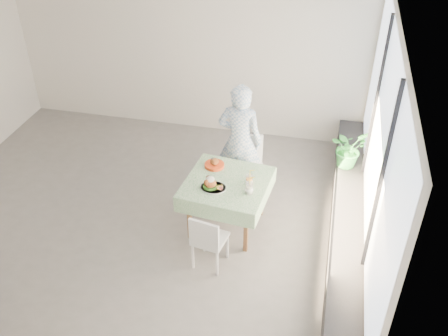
% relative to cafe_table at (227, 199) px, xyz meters
% --- Properties ---
extents(floor, '(6.00, 6.00, 0.00)m').
position_rel_cafe_table_xyz_m(floor, '(-1.23, 0.00, -0.46)').
color(floor, slate).
rests_on(floor, ground).
extents(ceiling, '(6.00, 6.00, 0.00)m').
position_rel_cafe_table_xyz_m(ceiling, '(-1.23, 0.00, 2.34)').
color(ceiling, white).
rests_on(ceiling, ground).
extents(wall_back, '(6.00, 0.02, 2.80)m').
position_rel_cafe_table_xyz_m(wall_back, '(-1.23, 2.50, 0.94)').
color(wall_back, silver).
rests_on(wall_back, ground).
extents(wall_front, '(6.00, 0.02, 2.80)m').
position_rel_cafe_table_xyz_m(wall_front, '(-1.23, -2.50, 0.94)').
color(wall_front, silver).
rests_on(wall_front, ground).
extents(wall_right, '(0.02, 5.00, 2.80)m').
position_rel_cafe_table_xyz_m(wall_right, '(1.77, 0.00, 0.94)').
color(wall_right, silver).
rests_on(wall_right, ground).
extents(window_pane, '(0.01, 4.80, 2.18)m').
position_rel_cafe_table_xyz_m(window_pane, '(1.74, 0.00, 1.19)').
color(window_pane, '#D1E0F9').
rests_on(window_pane, ground).
extents(window_ledge, '(0.40, 4.80, 0.50)m').
position_rel_cafe_table_xyz_m(window_ledge, '(1.57, 0.00, -0.21)').
color(window_ledge, black).
rests_on(window_ledge, ground).
extents(cafe_table, '(1.14, 1.14, 0.74)m').
position_rel_cafe_table_xyz_m(cafe_table, '(0.00, 0.00, 0.00)').
color(cafe_table, brown).
rests_on(cafe_table, ground).
extents(chair_far, '(0.55, 0.55, 0.93)m').
position_rel_cafe_table_xyz_m(chair_far, '(0.15, 0.71, -0.17)').
color(chair_far, white).
rests_on(chair_far, ground).
extents(chair_near, '(0.43, 0.43, 0.79)m').
position_rel_cafe_table_xyz_m(chair_near, '(-0.05, -0.74, -0.22)').
color(chair_near, white).
rests_on(chair_near, ground).
extents(diner, '(0.65, 0.45, 1.72)m').
position_rel_cafe_table_xyz_m(diner, '(0.00, 0.81, 0.40)').
color(diner, '#7FA4CC').
rests_on(diner, ground).
extents(main_dish, '(0.33, 0.33, 0.17)m').
position_rel_cafe_table_xyz_m(main_dish, '(-0.16, -0.18, 0.34)').
color(main_dish, white).
rests_on(main_dish, cafe_table).
extents(juice_cup_orange, '(0.10, 0.10, 0.27)m').
position_rel_cafe_table_xyz_m(juice_cup_orange, '(0.29, 0.00, 0.34)').
color(juice_cup_orange, white).
rests_on(juice_cup_orange, cafe_table).
extents(juice_cup_lemonade, '(0.10, 0.10, 0.29)m').
position_rel_cafe_table_xyz_m(juice_cup_lemonade, '(0.32, -0.17, 0.35)').
color(juice_cup_lemonade, white).
rests_on(juice_cup_lemonade, cafe_table).
extents(second_dish, '(0.26, 0.26, 0.12)m').
position_rel_cafe_table_xyz_m(second_dish, '(-0.24, 0.29, 0.32)').
color(second_dish, red).
rests_on(second_dish, cafe_table).
extents(potted_plant, '(0.66, 0.66, 0.56)m').
position_rel_cafe_table_xyz_m(potted_plant, '(1.50, 1.09, 0.32)').
color(potted_plant, '#277730').
rests_on(potted_plant, window_ledge).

